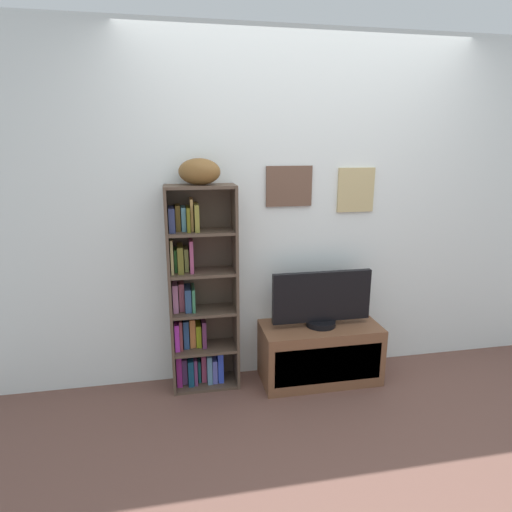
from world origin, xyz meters
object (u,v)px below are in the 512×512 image
object	(u,v)px
tv_stand	(320,352)
television	(322,300)
bookshelf	(197,300)
football	(199,172)

from	to	relation	value
tv_stand	television	world-z (taller)	television
bookshelf	football	size ratio (longest dim) A/B	5.25
bookshelf	tv_stand	bearing A→B (deg)	-7.11
bookshelf	television	world-z (taller)	bookshelf
bookshelf	football	world-z (taller)	football
bookshelf	football	bearing A→B (deg)	-33.49
football	television	world-z (taller)	football
football	tv_stand	distance (m)	1.61
bookshelf	television	size ratio (longest dim) A/B	2.01
football	television	xyz separation A→B (m)	(0.86, -0.08, -0.93)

